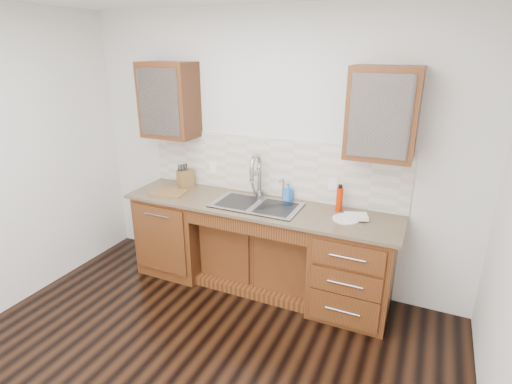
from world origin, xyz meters
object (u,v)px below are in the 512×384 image
at_px(soap_bottle, 288,192).
at_px(plate, 346,219).
at_px(cutting_board, 169,192).
at_px(knife_block, 185,178).
at_px(water_bottle, 339,199).

distance_m(soap_bottle, plate, 0.68).
bearing_deg(plate, cutting_board, -177.40).
bearing_deg(knife_block, cutting_board, -73.80).
relative_size(plate, cutting_board, 0.67).
bearing_deg(cutting_board, knife_block, 81.84).
height_order(soap_bottle, plate, soap_bottle).
relative_size(plate, knife_block, 1.31).
relative_size(water_bottle, cutting_board, 0.64).
height_order(water_bottle, plate, water_bottle).
bearing_deg(water_bottle, knife_block, -179.99).
bearing_deg(cutting_board, water_bottle, 8.65).
distance_m(plate, knife_block, 1.80).
height_order(water_bottle, knife_block, water_bottle).
bearing_deg(knife_block, soap_bottle, 27.50).
bearing_deg(cutting_board, soap_bottle, 15.20).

